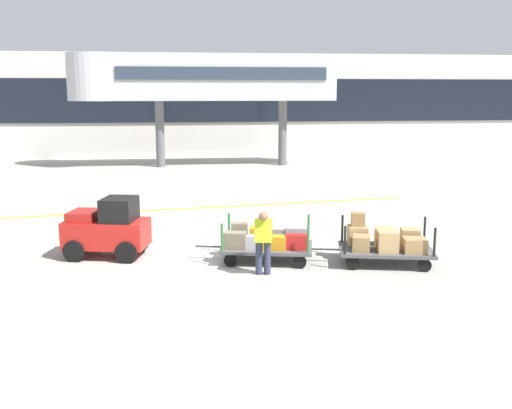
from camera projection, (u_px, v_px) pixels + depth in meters
The scene contains 9 objects.
ground_plane at pixel (198, 262), 15.11m from camera, with size 120.00×120.00×0.00m, color #9E9B91.
apron_lead_line at pixel (184, 209), 22.01m from camera, with size 17.86×0.20×0.01m, color yellow.
terminal_building at pixel (184, 105), 39.79m from camera, with size 59.46×2.51×6.77m.
jet_bridge at pixel (192, 78), 33.71m from camera, with size 15.09×3.00×6.38m.
baggage_tug at pixel (108, 229), 15.48m from camera, with size 2.29×1.62×1.58m.
baggage_cart_lead at pixel (266, 242), 15.14m from camera, with size 3.09×1.87×1.10m.
baggage_cart_middle at pixel (384, 243), 14.89m from camera, with size 3.09×1.87×1.24m.
baggage_handler at pixel (263, 240), 13.88m from camera, with size 0.45×0.47×1.56m.
safety_cone_near at pixel (128, 200), 22.38m from camera, with size 0.36×0.36×0.55m, color orange.
Camera 1 is at (-0.41, -14.64, 4.26)m, focal length 41.64 mm.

